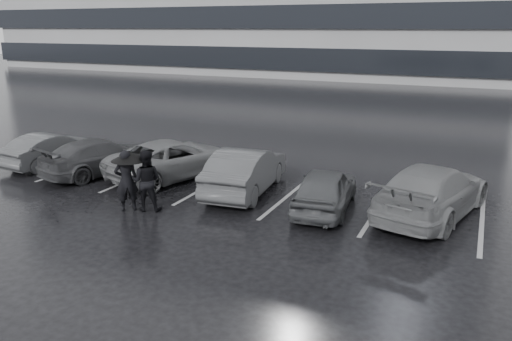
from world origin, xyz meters
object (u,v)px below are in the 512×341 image
Objects in this scene: pedestrian_right at (146,181)px; car_west_a at (246,170)px; car_west_b at (173,159)px; car_east at (432,191)px; car_main at (325,189)px; car_west_c at (101,156)px; car_west_d at (51,149)px; pedestrian_left at (126,181)px.

car_west_a is at bearing -147.36° from pedestrian_right.
car_west_b is 8.66m from car_east.
pedestrian_right is (-1.86, -2.69, 0.17)m from car_west_a.
pedestrian_right is (-4.65, -2.17, 0.27)m from car_main.
car_west_a reaches higher than car_west_c.
car_west_c is at bearing 16.61° from car_east.
car_west_d is 0.75× the size of car_east.
pedestrian_left is at bearing 4.98° from pedestrian_right.
pedestrian_left is (3.32, -2.65, 0.26)m from car_west_c.
car_west_b is 0.96× the size of car_east.
pedestrian_left is 0.55m from pedestrian_right.
pedestrian_left is (5.81, -2.75, 0.28)m from car_west_d.
pedestrian_right is (0.49, 0.26, -0.01)m from pedestrian_left.
car_west_b reaches higher than car_west_d.
pedestrian_left reaches higher than car_west_c.
car_west_a is 2.45× the size of pedestrian_right.
car_main is 0.97× the size of car_west_d.
car_west_a is at bearing -161.37° from car_west_c.
car_west_b reaches higher than car_west_c.
pedestrian_right reaches higher than car_west_d.
car_main is at bearing -170.76° from car_west_b.
car_east reaches higher than car_west_c.
car_west_c reaches higher than car_main.
pedestrian_right reaches higher than car_east.
car_east is at bearing 176.54° from car_west_a.
car_east is at bearing -162.40° from car_west_b.
car_west_a is 1.16× the size of car_west_d.
car_west_c is 2.45× the size of pedestrian_right.
car_west_a reaches higher than car_west_d.
car_west_b reaches higher than car_main.
car_west_a is 5.68m from car_west_c.
car_west_a is at bearing 16.73° from car_east.
car_east reaches higher than car_west_d.
pedestrian_right is (1.16, -3.09, 0.22)m from car_west_b.
car_west_b is at bearing 12.98° from car_east.
pedestrian_right is at bearing 18.75° from car_main.
car_east is at bearing -170.08° from car_main.
car_west_b is 3.31m from pedestrian_right.
car_west_b is at bearing -14.16° from car_west_a.
car_west_c reaches higher than car_west_d.
car_east is at bearing -173.44° from car_west_d.
car_east is at bearing -161.25° from car_west_c.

